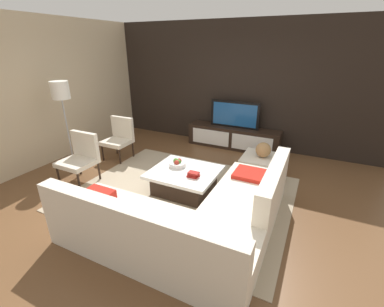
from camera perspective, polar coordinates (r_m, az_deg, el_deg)
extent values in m
plane|color=brown|center=(4.31, -1.05, -9.09)|extent=(14.00, 14.00, 0.00)
cube|color=black|center=(6.25, 10.54, 14.33)|extent=(6.40, 0.12, 2.80)
cube|color=beige|center=(6.04, -28.97, 11.67)|extent=(0.12, 5.20, 2.80)
cube|color=tan|center=(4.35, -2.24, -8.72)|extent=(3.40, 2.75, 0.01)
cube|color=black|center=(6.24, 9.02, 3.51)|extent=(2.14, 0.44, 0.50)
cube|color=white|center=(6.19, 4.03, 3.58)|extent=(0.91, 0.01, 0.35)
cube|color=white|center=(5.91, 12.89, 2.13)|extent=(0.91, 0.01, 0.35)
cube|color=black|center=(6.08, 9.34, 8.43)|extent=(1.13, 0.05, 0.60)
cube|color=#194C8C|center=(6.05, 9.25, 8.37)|extent=(1.02, 0.01, 0.51)
cube|color=beige|center=(3.20, -8.84, -17.62)|extent=(2.43, 0.85, 0.43)
cube|color=beige|center=(2.74, -13.44, -14.90)|extent=(2.43, 0.18, 0.40)
cube|color=beige|center=(3.84, 11.79, -10.24)|extent=(0.85, 1.57, 0.43)
cube|color=beige|center=(3.58, 17.50, -5.75)|extent=(0.18, 1.57, 0.40)
cube|color=red|center=(3.42, -19.44, -9.20)|extent=(0.36, 0.20, 0.22)
cube|color=red|center=(4.05, 13.51, -4.56)|extent=(0.60, 0.44, 0.06)
cube|color=black|center=(4.34, -1.64, -6.31)|extent=(0.86, 0.77, 0.33)
cube|color=white|center=(4.25, -1.67, -4.07)|extent=(1.07, 0.96, 0.05)
cylinder|color=black|center=(5.07, -27.24, -4.20)|extent=(0.04, 0.04, 0.38)
cylinder|color=black|center=(4.72, -23.58, -5.53)|extent=(0.04, 0.04, 0.38)
cylinder|color=black|center=(5.32, -23.44, -2.29)|extent=(0.04, 0.04, 0.38)
cylinder|color=black|center=(4.98, -19.71, -3.40)|extent=(0.04, 0.04, 0.38)
cube|color=beige|center=(4.94, -23.85, -1.84)|extent=(0.57, 0.54, 0.08)
cube|color=beige|center=(4.98, -22.38, 1.90)|extent=(0.57, 0.08, 0.45)
cylinder|color=#A5A5AA|center=(5.82, -24.34, -2.28)|extent=(0.28, 0.28, 0.02)
cylinder|color=#A5A5AA|center=(5.59, -25.45, 4.02)|extent=(0.03, 0.03, 1.33)
cylinder|color=white|center=(5.42, -26.92, 12.28)|extent=(0.32, 0.32, 0.32)
cube|color=beige|center=(4.95, 14.94, -2.83)|extent=(0.70, 0.70, 0.40)
cylinder|color=silver|center=(4.38, -3.16, -2.37)|extent=(0.28, 0.28, 0.07)
sphere|color=#4C8C33|center=(4.35, -2.93, -1.85)|extent=(0.08, 0.08, 0.08)
sphere|color=#B23326|center=(4.40, -2.79, -1.54)|extent=(0.08, 0.08, 0.08)
sphere|color=#4C8C33|center=(4.38, -3.53, -1.61)|extent=(0.09, 0.09, 0.09)
sphere|color=#B23326|center=(4.32, -3.36, -2.00)|extent=(0.09, 0.09, 0.09)
cylinder|color=black|center=(5.78, -18.99, 0.31)|extent=(0.04, 0.04, 0.38)
cylinder|color=black|center=(5.48, -15.57, -0.48)|extent=(0.04, 0.04, 0.38)
cylinder|color=black|center=(6.07, -16.20, 1.71)|extent=(0.04, 0.04, 0.38)
cylinder|color=black|center=(5.78, -12.81, 1.03)|extent=(0.04, 0.04, 0.38)
cube|color=beige|center=(5.71, -16.10, 2.44)|extent=(0.54, 0.51, 0.08)
cube|color=beige|center=(5.78, -14.98, 5.58)|extent=(0.54, 0.08, 0.45)
sphere|color=#997247|center=(4.82, 15.34, 0.77)|extent=(0.27, 0.27, 0.27)
cube|color=maroon|center=(4.05, 0.30, -4.89)|extent=(0.17, 0.14, 0.03)
cube|color=maroon|center=(4.05, 0.24, -4.47)|extent=(0.14, 0.13, 0.03)
cube|color=maroon|center=(4.02, 0.36, -4.28)|extent=(0.17, 0.11, 0.03)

